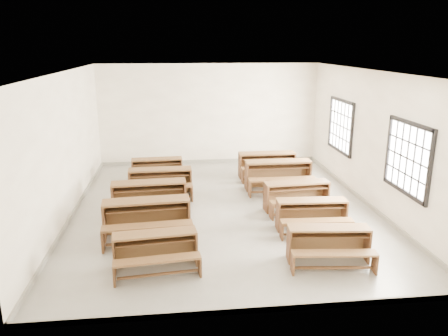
{
  "coord_description": "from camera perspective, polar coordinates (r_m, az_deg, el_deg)",
  "views": [
    {
      "loc": [
        -1.09,
        -9.68,
        3.76
      ],
      "look_at": [
        0.0,
        0.0,
        1.0
      ],
      "focal_mm": 35.0,
      "sensor_mm": 36.0,
      "label": 1
    }
  ],
  "objects": [
    {
      "name": "desk_set_6",
      "position": [
        9.33,
        11.4,
        -5.75
      ],
      "size": [
        1.49,
        0.82,
        0.66
      ],
      "rotation": [
        0.0,
        0.0,
        -0.05
      ],
      "color": "brown",
      "rests_on": "ground"
    },
    {
      "name": "desk_set_8",
      "position": [
        11.73,
        7.11,
        -0.66
      ],
      "size": [
        1.75,
        0.91,
        0.79
      ],
      "rotation": [
        0.0,
        0.0,
        -0.0
      ],
      "color": "brown",
      "rests_on": "ground"
    },
    {
      "name": "desk_set_7",
      "position": [
        10.35,
        9.53,
        -3.37
      ],
      "size": [
        1.57,
        0.9,
        0.68
      ],
      "rotation": [
        0.0,
        0.0,
        0.07
      ],
      "color": "brown",
      "rests_on": "ground"
    },
    {
      "name": "desk_set_2",
      "position": [
        10.13,
        -9.75,
        -3.55
      ],
      "size": [
        1.73,
        0.98,
        0.76
      ],
      "rotation": [
        0.0,
        0.0,
        0.06
      ],
      "color": "brown",
      "rests_on": "ground"
    },
    {
      "name": "room",
      "position": [
        9.89,
        0.52,
        6.4
      ],
      "size": [
        8.5,
        8.5,
        3.2
      ],
      "color": "gray",
      "rests_on": "ground"
    },
    {
      "name": "desk_set_9",
      "position": [
        12.79,
        5.66,
        0.65
      ],
      "size": [
        1.65,
        0.87,
        0.74
      ],
      "rotation": [
        0.0,
        0.0,
        0.01
      ],
      "color": "brown",
      "rests_on": "ground"
    },
    {
      "name": "desk_set_4",
      "position": [
        12.59,
        -8.73,
        0.03
      ],
      "size": [
        1.46,
        0.81,
        0.64
      ],
      "rotation": [
        0.0,
        0.0,
        0.05
      ],
      "color": "brown",
      "rests_on": "ground"
    },
    {
      "name": "desk_set_0",
      "position": [
        7.74,
        -8.93,
        -10.3
      ],
      "size": [
        1.51,
        0.9,
        0.65
      ],
      "rotation": [
        0.0,
        0.0,
        0.11
      ],
      "color": "brown",
      "rests_on": "ground"
    },
    {
      "name": "desk_set_3",
      "position": [
        11.27,
        -8.3,
        -1.61
      ],
      "size": [
        1.61,
        0.86,
        0.72
      ],
      "rotation": [
        0.0,
        0.0,
        0.02
      ],
      "color": "brown",
      "rests_on": "ground"
    },
    {
      "name": "desk_set_5",
      "position": [
        8.08,
        13.53,
        -9.39
      ],
      "size": [
        1.51,
        0.89,
        0.65
      ],
      "rotation": [
        0.0,
        0.0,
        -0.1
      ],
      "color": "brown",
      "rests_on": "ground"
    },
    {
      "name": "desk_set_1",
      "position": [
        8.94,
        -10.04,
        -6.17
      ],
      "size": [
        1.79,
        1.03,
        0.78
      ],
      "rotation": [
        0.0,
        0.0,
        0.08
      ],
      "color": "brown",
      "rests_on": "ground"
    }
  ]
}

